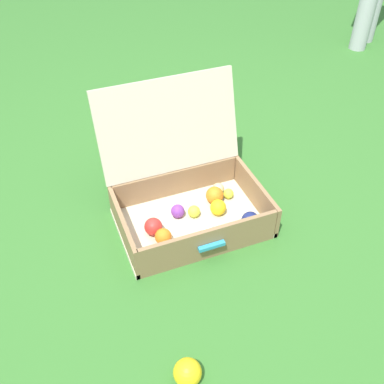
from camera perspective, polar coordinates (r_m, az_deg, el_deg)
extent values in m
plane|color=#336B28|center=(1.94, 0.33, -4.85)|extent=(16.00, 16.00, 0.00)
cube|color=beige|center=(1.96, 0.00, -3.86)|extent=(0.62, 0.41, 0.03)
cube|color=olive|center=(1.86, -8.66, -4.80)|extent=(0.02, 0.41, 0.15)
cube|color=olive|center=(2.01, 7.95, -0.32)|extent=(0.02, 0.41, 0.15)
cube|color=olive|center=(1.79, 2.30, -6.48)|extent=(0.58, 0.02, 0.15)
cube|color=olive|center=(2.05, -2.00, 0.98)|extent=(0.58, 0.02, 0.15)
cube|color=beige|center=(1.94, -2.89, 8.35)|extent=(0.62, 0.14, 0.39)
cube|color=teal|center=(1.77, 2.58, -6.81)|extent=(0.11, 0.02, 0.02)
sphere|color=orange|center=(1.84, -3.65, -5.64)|extent=(0.07, 0.07, 0.07)
sphere|color=navy|center=(1.91, 7.36, -3.58)|extent=(0.08, 0.08, 0.08)
sphere|color=purple|center=(1.95, -1.81, -2.43)|extent=(0.06, 0.06, 0.06)
sphere|color=#CCDB38|center=(1.95, 0.25, -2.47)|extent=(0.05, 0.05, 0.05)
sphere|color=red|center=(1.87, 5.02, -5.27)|extent=(0.05, 0.05, 0.05)
sphere|color=#D1B784|center=(2.07, 3.33, 0.43)|extent=(0.05, 0.05, 0.05)
sphere|color=red|center=(1.88, -4.91, -4.37)|extent=(0.08, 0.08, 0.08)
sphere|color=#CCDB38|center=(2.05, 4.61, -0.22)|extent=(0.05, 0.05, 0.05)
sphere|color=white|center=(1.86, 1.99, -5.04)|extent=(0.07, 0.07, 0.07)
sphere|color=orange|center=(2.01, 2.87, -0.41)|extent=(0.08, 0.08, 0.08)
sphere|color=yellow|center=(1.96, 3.32, -1.96)|extent=(0.07, 0.07, 0.07)
sphere|color=yellow|center=(1.51, -0.57, -21.81)|extent=(0.09, 0.09, 0.09)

